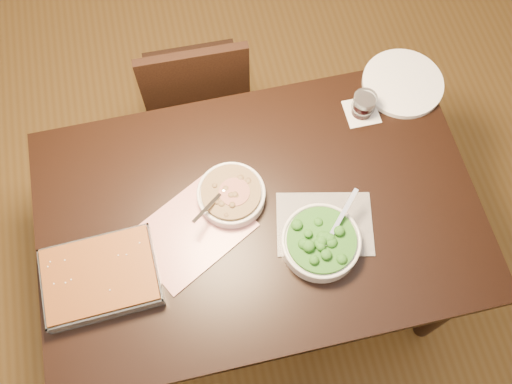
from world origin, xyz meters
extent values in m
plane|color=#4F3616|center=(0.00, 0.00, 0.00)|extent=(4.00, 4.00, 0.00)
cube|color=black|center=(0.00, 0.00, 0.73)|extent=(1.40, 0.90, 0.04)
cube|color=black|center=(0.00, 0.00, 0.66)|extent=(1.26, 0.76, 0.08)
cylinder|color=black|center=(0.62, -0.37, 0.35)|extent=(0.07, 0.07, 0.71)
cylinder|color=black|center=(-0.62, 0.37, 0.35)|extent=(0.07, 0.07, 0.71)
cylinder|color=black|center=(0.62, 0.37, 0.35)|extent=(0.07, 0.07, 0.71)
cube|color=#C1373D|center=(-0.22, -0.02, 0.75)|extent=(0.42, 0.39, 0.01)
cube|color=#2A2B32|center=(0.19, -0.09, 0.75)|extent=(0.34, 0.27, 0.01)
cube|color=white|center=(0.43, 0.28, 0.75)|extent=(0.11, 0.11, 0.00)
cylinder|color=white|center=(-0.07, 0.06, 0.77)|extent=(0.21, 0.21, 0.04)
torus|color=white|center=(-0.07, 0.06, 0.79)|extent=(0.22, 0.22, 0.01)
cylinder|color=#321E0D|center=(-0.07, 0.06, 0.80)|extent=(0.19, 0.19, 0.02)
cube|color=silver|center=(-0.12, 0.02, 0.81)|extent=(0.11, 0.10, 0.04)
cylinder|color=maroon|center=(-0.06, 0.06, 0.81)|extent=(0.10, 0.10, 0.00)
cylinder|color=white|center=(0.16, -0.15, 0.77)|extent=(0.24, 0.24, 0.05)
torus|color=white|center=(0.16, -0.15, 0.80)|extent=(0.24, 0.24, 0.01)
cylinder|color=#174B11|center=(0.16, -0.15, 0.80)|extent=(0.21, 0.21, 0.02)
cube|color=silver|center=(0.21, -0.10, 0.82)|extent=(0.12, 0.12, 0.05)
cube|color=silver|center=(-0.51, -0.11, 0.75)|extent=(0.35, 0.26, 0.01)
cube|color=#50270B|center=(-0.51, -0.11, 0.78)|extent=(0.33, 0.24, 0.05)
cube|color=silver|center=(-0.51, 0.01, 0.78)|extent=(0.34, 0.02, 0.05)
cube|color=silver|center=(-0.50, -0.23, 0.78)|extent=(0.34, 0.02, 0.05)
cube|color=silver|center=(-0.34, -0.11, 0.78)|extent=(0.02, 0.25, 0.05)
cube|color=silver|center=(-0.67, -0.12, 0.78)|extent=(0.02, 0.25, 0.05)
cylinder|color=black|center=(0.43, 0.28, 0.79)|extent=(0.07, 0.07, 0.06)
cylinder|color=silver|center=(0.43, 0.28, 0.83)|extent=(0.08, 0.08, 0.02)
cylinder|color=white|center=(0.60, 0.36, 0.76)|extent=(0.28, 0.28, 0.02)
cube|color=black|center=(-0.10, 0.76, 0.41)|extent=(0.41, 0.41, 0.04)
cylinder|color=black|center=(0.07, 0.92, 0.20)|extent=(0.03, 0.03, 0.39)
cylinder|color=black|center=(0.06, 0.58, 0.20)|extent=(0.03, 0.03, 0.39)
cylinder|color=black|center=(-0.27, 0.93, 0.20)|extent=(0.03, 0.03, 0.39)
cylinder|color=black|center=(-0.28, 0.59, 0.20)|extent=(0.03, 0.03, 0.39)
cube|color=black|center=(-0.11, 0.58, 0.64)|extent=(0.40, 0.04, 0.43)
camera|label=1|loc=(-0.16, -0.66, 2.42)|focal=40.00mm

